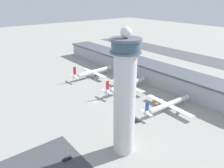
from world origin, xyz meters
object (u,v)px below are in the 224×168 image
Objects in this scene: service_truck_baggage at (134,121)px; airplane_gate_alpha at (93,72)px; car_silver_sedan at (67,159)px; service_truck_fuel at (98,76)px; service_truck_catering at (158,100)px; airplane_gate_charlie at (168,105)px; control_tower at (125,96)px; airplane_gate_bravo at (126,85)px.

airplane_gate_alpha is at bearing 162.37° from service_truck_baggage.
airplane_gate_alpha is 9.79× the size of car_silver_sedan.
service_truck_fuel is 1.72× the size of car_silver_sedan.
airplane_gate_charlie is at bearing -18.79° from service_truck_catering.
service_truck_baggage is at bearing 124.30° from control_tower.
airplane_gate_bravo is 31.76m from service_truck_catering.
airplane_gate_alpha is at bearing -140.15° from service_truck_fuel.
airplane_gate_charlie is 5.56× the size of service_truck_fuel.
airplane_gate_bravo reaches higher than airplane_gate_charlie.
service_truck_fuel is at bearing -179.91° from airplane_gate_charlie.
service_truck_fuel is (-73.43, -4.43, -0.08)m from service_truck_catering.
airplane_gate_bravo is at bearing 119.58° from car_silver_sedan.
service_truck_baggage is 49.48m from car_silver_sedan.
car_silver_sedan is at bearing -80.48° from service_truck_catering.
service_truck_fuel is at bearing -179.62° from airplane_gate_bravo.
service_truck_baggage is (86.95, -27.63, -3.80)m from airplane_gate_alpha.
car_silver_sedan is at bearing -113.57° from control_tower.
airplane_gate_alpha reaches higher than airplane_gate_bravo.
airplane_gate_alpha is at bearing -174.66° from service_truck_catering.
airplane_gate_alpha reaches higher than service_truck_baggage.
control_tower reaches higher than service_truck_catering.
car_silver_sedan is at bearing -60.42° from airplane_gate_bravo.
service_truck_fuel reaches higher than car_silver_sedan.
airplane_gate_bravo is at bearing 143.57° from service_truck_baggage.
airplane_gate_alpha is 1.02× the size of airplane_gate_charlie.
car_silver_sedan is (45.40, -79.98, -3.98)m from airplane_gate_bravo.
control_tower is at bearing -76.20° from airplane_gate_charlie.
car_silver_sedan is at bearing -42.32° from service_truck_fuel.
control_tower is at bearing -65.90° from service_truck_catering.
car_silver_sedan is (-11.61, -26.62, -30.68)m from control_tower.
service_truck_catering is at bearing 106.38° from service_truck_baggage.
service_truck_baggage is at bearing 94.49° from car_silver_sedan.
airplane_gate_charlie is (43.94, -0.15, -0.69)m from airplane_gate_bravo.
service_truck_catering is at bearing 3.45° from service_truck_fuel.
service_truck_baggage is at bearing -19.95° from service_truck_fuel.
airplane_gate_bravo is at bearing 0.38° from service_truck_fuel.
airplane_gate_bravo reaches higher than service_truck_fuel.
control_tower reaches higher than service_truck_baggage.
service_truck_baggage is (83.67, -30.38, -0.08)m from service_truck_fuel.
airplane_gate_charlie is 5.27× the size of service_truck_catering.
airplane_gate_alpha reaches higher than car_silver_sedan.
airplane_gate_alpha is at bearing 153.83° from control_tower.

